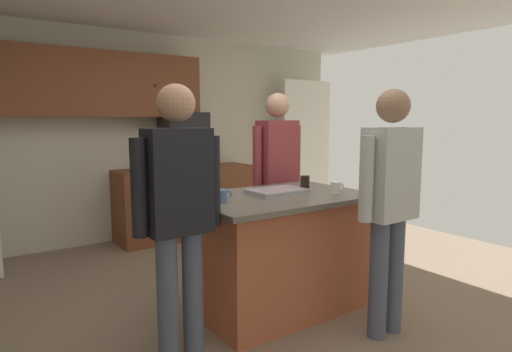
% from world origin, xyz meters
% --- Properties ---
extents(floor, '(7.04, 7.04, 0.00)m').
position_xyz_m(floor, '(0.00, 0.00, 0.00)').
color(floor, '#7F6B56').
rests_on(floor, ground).
extents(back_wall, '(6.40, 0.10, 2.60)m').
position_xyz_m(back_wall, '(0.00, 2.80, 1.30)').
color(back_wall, beige).
rests_on(back_wall, ground).
extents(french_door_window_panel, '(0.90, 0.06, 2.00)m').
position_xyz_m(french_door_window_panel, '(2.60, 2.40, 1.10)').
color(french_door_window_panel, white).
rests_on(french_door_window_panel, ground).
extents(cabinet_run_upper, '(2.40, 0.38, 0.75)m').
position_xyz_m(cabinet_run_upper, '(-0.40, 2.60, 1.93)').
color(cabinet_run_upper, brown).
extents(cabinet_run_lower, '(1.80, 0.63, 0.90)m').
position_xyz_m(cabinet_run_lower, '(0.60, 2.48, 0.45)').
color(cabinet_run_lower, brown).
rests_on(cabinet_run_lower, ground).
extents(microwave_over_range, '(0.56, 0.40, 0.32)m').
position_xyz_m(microwave_over_range, '(0.60, 2.50, 1.45)').
color(microwave_over_range, black).
extents(kitchen_island, '(1.42, 0.96, 0.93)m').
position_xyz_m(kitchen_island, '(0.23, 0.03, 0.47)').
color(kitchen_island, '#AD5638').
rests_on(kitchen_island, ground).
extents(person_guest_by_door, '(0.57, 0.23, 1.73)m').
position_xyz_m(person_guest_by_door, '(0.60, -0.75, 1.00)').
color(person_guest_by_door, '#4C5166').
rests_on(person_guest_by_door, ground).
extents(person_host_foreground, '(0.57, 0.23, 1.73)m').
position_xyz_m(person_host_foreground, '(-0.76, -0.27, 1.00)').
color(person_host_foreground, '#4C5166').
rests_on(person_host_foreground, ground).
extents(person_guest_right, '(0.57, 0.23, 1.78)m').
position_xyz_m(person_guest_right, '(0.77, 0.75, 1.03)').
color(person_guest_right, '#232D4C').
rests_on(person_guest_right, ground).
extents(glass_short_whisky, '(0.07, 0.07, 0.16)m').
position_xyz_m(glass_short_whisky, '(-0.20, 0.33, 1.01)').
color(glass_short_whisky, black).
rests_on(glass_short_whisky, kitchen_island).
extents(mug_blue_stoneware, '(0.13, 0.09, 0.09)m').
position_xyz_m(mug_blue_stoneware, '(-0.28, 0.02, 0.98)').
color(mug_blue_stoneware, '#4C6B99').
rests_on(mug_blue_stoneware, kitchen_island).
extents(mug_ceramic_white, '(0.13, 0.08, 0.09)m').
position_xyz_m(mug_ceramic_white, '(0.65, -0.19, 0.98)').
color(mug_ceramic_white, white).
rests_on(mug_ceramic_white, kitchen_island).
extents(glass_dark_ale, '(0.08, 0.08, 0.13)m').
position_xyz_m(glass_dark_ale, '(0.51, 0.03, 1.00)').
color(glass_dark_ale, black).
rests_on(glass_dark_ale, kitchen_island).
extents(serving_tray, '(0.44, 0.30, 0.04)m').
position_xyz_m(serving_tray, '(0.24, 0.06, 0.95)').
color(serving_tray, '#B7B7BC').
rests_on(serving_tray, kitchen_island).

